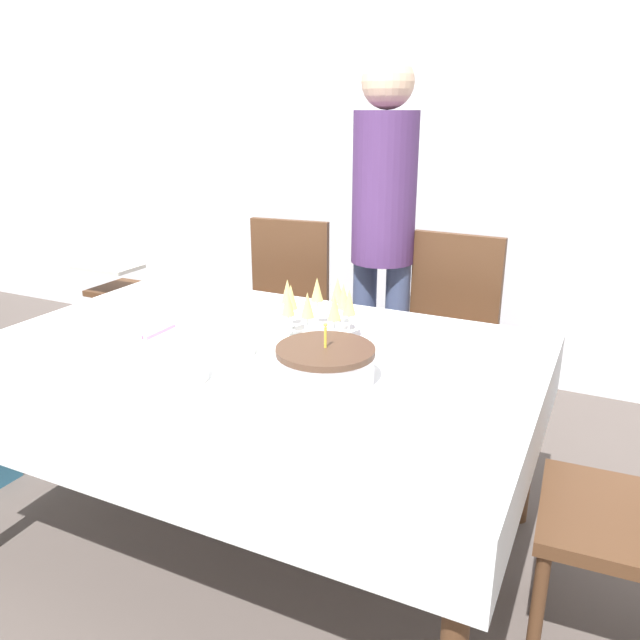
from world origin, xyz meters
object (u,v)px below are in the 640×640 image
Objects in this scene: dining_chair_far_left at (282,312)px; plate_stack_main at (165,372)px; high_chair at (123,303)px; birthday_cake at (325,364)px; champagne_tray at (317,310)px; plate_stack_dessert at (223,349)px; dining_chair_far_right at (445,337)px; person_standing at (384,216)px.

dining_chair_far_left is 3.94× the size of plate_stack_main.
high_chair is (-0.92, -0.10, -0.05)m from dining_chair_far_left.
dining_chair_far_left is 3.42× the size of birthday_cake.
champagne_tray is 0.47× the size of high_chair.
champagne_tray is at bearing 119.91° from birthday_cake.
plate_stack_dessert is at bearing 173.35° from birthday_cake.
dining_chair_far_left is at bearing 5.96° from high_chair.
champagne_tray is at bearing -110.69° from dining_chair_far_right.
champagne_tray is at bearing -22.78° from high_chair.
champagne_tray is at bearing 65.73° from plate_stack_main.
champagne_tray is 1.62m from high_chair.
birthday_cake is 0.39m from plate_stack_dessert.
dining_chair_far_left is at bearing 125.04° from birthday_cake.
champagne_tray is (0.54, -0.71, 0.29)m from dining_chair_far_left.
dining_chair_far_left reaches higher than plate_stack_main.
plate_stack_dessert is 0.12× the size of person_standing.
person_standing is 1.52m from high_chair.
birthday_cake reaches higher than high_chair.
plate_stack_main is 1.69m from high_chair.
dining_chair_far_right is 3.94× the size of plate_stack_main.
dining_chair_far_left is 0.57× the size of person_standing.
birthday_cake is 0.84× the size of champagne_tray.
dining_chair_far_right reaches higher than champagne_tray.
champagne_tray reaches higher than plate_stack_dessert.
person_standing is at bearing 166.58° from dining_chair_far_right.
high_chair is at bearing -172.89° from person_standing.
person_standing reaches higher than dining_chair_far_right.
person_standing is at bearing 82.47° from plate_stack_main.
person_standing is 2.38× the size of high_chair.
dining_chair_far_left is at bearing 109.17° from plate_stack_dessert.
high_chair is (-1.46, 0.61, -0.34)m from champagne_tray.
person_standing is at bearing 102.47° from birthday_cake.
birthday_cake is at bearing -77.53° from person_standing.
plate_stack_dessert is (0.04, 0.23, -0.00)m from plate_stack_main.
dining_chair_far_left is at bearing 127.19° from champagne_tray.
birthday_cake is at bearing -94.51° from dining_chair_far_right.
person_standing is (0.17, 1.30, 0.27)m from plate_stack_main.
plate_stack_dessert is (-0.46, -0.99, 0.22)m from dining_chair_far_right.
dining_chair_far_right is 1.34m from plate_stack_main.
plate_stack_dessert is at bearing -70.83° from dining_chair_far_left.
high_chair is (-1.23, 1.13, -0.27)m from plate_stack_main.
person_standing is at bearing 7.11° from high_chair.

